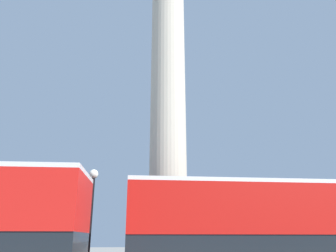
% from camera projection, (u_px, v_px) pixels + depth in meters
% --- Properties ---
extents(monument_column, '(4.53, 4.53, 20.14)m').
position_uv_depth(monument_column, '(168.00, 141.00, 15.75)').
color(monument_column, '#BCB29E').
rests_on(monument_column, ground_plane).
extents(bus_a, '(11.17, 3.33, 4.29)m').
position_uv_depth(bus_a, '(301.00, 246.00, 10.33)').
color(bus_a, '#B7140F').
rests_on(bus_a, ground_plane).
extents(street_lamp, '(0.36, 0.36, 5.18)m').
position_uv_depth(street_lamp, '(89.00, 238.00, 12.11)').
color(street_lamp, black).
rests_on(street_lamp, ground_plane).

